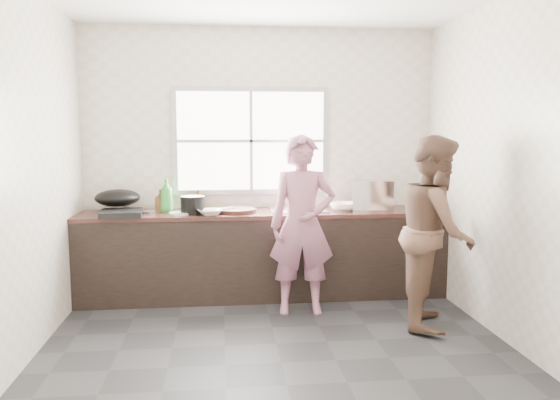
{
  "coord_description": "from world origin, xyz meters",
  "views": [
    {
      "loc": [
        -0.41,
        -4.07,
        1.64
      ],
      "look_at": [
        0.1,
        0.65,
        1.05
      ],
      "focal_mm": 35.0,
      "sensor_mm": 36.0,
      "label": 1
    }
  ],
  "objects": [
    {
      "name": "floor",
      "position": [
        0.0,
        0.0,
        -0.01
      ],
      "size": [
        3.6,
        3.2,
        0.01
      ],
      "primitive_type": "cube",
      "color": "#242427",
      "rests_on": "ground"
    },
    {
      "name": "wall_back",
      "position": [
        0.0,
        1.6,
        1.35
      ],
      "size": [
        3.6,
        0.01,
        2.7
      ],
      "primitive_type": "cube",
      "color": "beige",
      "rests_on": "ground"
    },
    {
      "name": "wall_left",
      "position": [
        -1.8,
        0.0,
        1.35
      ],
      "size": [
        0.01,
        3.2,
        2.7
      ],
      "primitive_type": "cube",
      "color": "beige",
      "rests_on": "ground"
    },
    {
      "name": "wall_right",
      "position": [
        1.8,
        0.0,
        1.35
      ],
      "size": [
        0.01,
        3.2,
        2.7
      ],
      "primitive_type": "cube",
      "color": "beige",
      "rests_on": "ground"
    },
    {
      "name": "wall_front",
      "position": [
        0.0,
        -1.6,
        1.35
      ],
      "size": [
        3.6,
        0.01,
        2.7
      ],
      "primitive_type": "cube",
      "color": "beige",
      "rests_on": "ground"
    },
    {
      "name": "cabinet",
      "position": [
        0.0,
        1.29,
        0.41
      ],
      "size": [
        3.6,
        0.62,
        0.82
      ],
      "primitive_type": "cube",
      "color": "black",
      "rests_on": "floor"
    },
    {
      "name": "countertop",
      "position": [
        0.0,
        1.29,
        0.84
      ],
      "size": [
        3.6,
        0.64,
        0.04
      ],
      "primitive_type": "cube",
      "color": "#341A15",
      "rests_on": "cabinet"
    },
    {
      "name": "sink",
      "position": [
        0.35,
        1.29,
        0.86
      ],
      "size": [
        0.55,
        0.45,
        0.02
      ],
      "primitive_type": "cube",
      "color": "silver",
      "rests_on": "countertop"
    },
    {
      "name": "faucet",
      "position": [
        0.35,
        1.49,
        1.01
      ],
      "size": [
        0.02,
        0.02,
        0.3
      ],
      "primitive_type": "cylinder",
      "color": "silver",
      "rests_on": "countertop"
    },
    {
      "name": "window_frame",
      "position": [
        -0.1,
        1.59,
        1.55
      ],
      "size": [
        1.6,
        0.05,
        1.1
      ],
      "primitive_type": "cube",
      "color": "#9EA0A5",
      "rests_on": "wall_back"
    },
    {
      "name": "window_glazing",
      "position": [
        -0.1,
        1.57,
        1.55
      ],
      "size": [
        1.5,
        0.01,
        1.0
      ],
      "primitive_type": "cube",
      "color": "white",
      "rests_on": "window_frame"
    },
    {
      "name": "woman",
      "position": [
        0.31,
        0.74,
        0.76
      ],
      "size": [
        0.58,
        0.4,
        1.51
      ],
      "primitive_type": "imported",
      "rotation": [
        0.0,
        0.0,
        -0.07
      ],
      "color": "#AD6882",
      "rests_on": "floor"
    },
    {
      "name": "person_side",
      "position": [
        1.39,
        0.3,
        0.81
      ],
      "size": [
        0.85,
        0.95,
        1.62
      ],
      "primitive_type": "imported",
      "rotation": [
        0.0,
        0.0,
        1.22
      ],
      "color": "brown",
      "rests_on": "floor"
    },
    {
      "name": "cutting_board",
      "position": [
        -0.27,
        1.23,
        0.88
      ],
      "size": [
        0.46,
        0.46,
        0.04
      ],
      "primitive_type": "cylinder",
      "rotation": [
        0.0,
        0.0,
        0.22
      ],
      "color": "black",
      "rests_on": "countertop"
    },
    {
      "name": "cleaver",
      "position": [
        -0.35,
        1.26,
        0.9
      ],
      "size": [
        0.2,
        0.18,
        0.01
      ],
      "primitive_type": "cube",
      "rotation": [
        0.0,
        0.0,
        0.62
      ],
      "color": "silver",
      "rests_on": "cutting_board"
    },
    {
      "name": "bowl_mince",
      "position": [
        -0.52,
        1.08,
        0.89
      ],
      "size": [
        0.28,
        0.28,
        0.06
      ],
      "primitive_type": "imported",
      "rotation": [
        0.0,
        0.0,
        0.3
      ],
      "color": "silver",
      "rests_on": "countertop"
    },
    {
      "name": "bowl_crabs",
      "position": [
        0.8,
        1.23,
        0.89
      ],
      "size": [
        0.23,
        0.23,
        0.07
      ],
      "primitive_type": "imported",
      "rotation": [
        0.0,
        0.0,
        -0.11
      ],
      "color": "white",
      "rests_on": "countertop"
    },
    {
      "name": "bowl_held",
      "position": [
        0.31,
        1.08,
        0.89
      ],
      "size": [
        0.25,
        0.25,
        0.06
      ],
      "primitive_type": "imported",
      "rotation": [
        0.0,
        0.0,
        0.28
      ],
      "color": "white",
      "rests_on": "countertop"
    },
    {
      "name": "black_pot",
      "position": [
        -0.69,
        1.21,
        0.94
      ],
      "size": [
        0.26,
        0.26,
        0.17
      ],
      "primitive_type": "cylinder",
      "rotation": [
        0.0,
        0.0,
        -0.13
      ],
      "color": "black",
      "rests_on": "countertop"
    },
    {
      "name": "plate_food",
      "position": [
        -0.81,
        1.17,
        0.87
      ],
      "size": [
        0.23,
        0.23,
        0.02
      ],
      "primitive_type": "cylinder",
      "rotation": [
        0.0,
        0.0,
        -0.08
      ],
      "color": "silver",
      "rests_on": "countertop"
    },
    {
      "name": "bottle_green",
      "position": [
        -0.95,
        1.34,
        1.02
      ],
      "size": [
        0.15,
        0.15,
        0.33
      ],
      "primitive_type": "imported",
      "rotation": [
        0.0,
        0.0,
        0.17
      ],
      "color": "#2E8E36",
      "rests_on": "countertop"
    },
    {
      "name": "bottle_brown_tall",
      "position": [
        -1.01,
        1.36,
        0.96
      ],
      "size": [
        0.1,
        0.1,
        0.2
      ],
      "primitive_type": "imported",
      "rotation": [
        0.0,
        0.0,
        0.06
      ],
      "color": "#493012",
      "rests_on": "countertop"
    },
    {
      "name": "bottle_brown_short",
      "position": [
        -0.65,
        1.52,
        0.95
      ],
      "size": [
        0.17,
        0.17,
        0.18
      ],
      "primitive_type": "imported",
      "rotation": [
        0.0,
        0.0,
        0.21
      ],
      "color": "#513214",
      "rests_on": "countertop"
    },
    {
      "name": "glass_jar",
      "position": [
        -1.03,
        1.49,
        0.91
      ],
      "size": [
        0.08,
        0.08,
        0.09
      ],
      "primitive_type": "cylinder",
      "rotation": [
        0.0,
        0.0,
        0.3
      ],
      "color": "silver",
      "rests_on": "countertop"
    },
    {
      "name": "burner",
      "position": [
        -1.34,
        1.11,
        0.89
      ],
      "size": [
        0.41,
        0.41,
        0.06
      ],
      "primitive_type": "cube",
      "rotation": [
        0.0,
        0.0,
        0.1
      ],
      "color": "black",
      "rests_on": "countertop"
    },
    {
      "name": "wok",
      "position": [
        -1.42,
        1.37,
        1.0
      ],
      "size": [
        0.49,
        0.49,
        0.16
      ],
      "primitive_type": "ellipsoid",
      "rotation": [
        0.0,
        0.0,
        0.12
      ],
      "color": "black",
      "rests_on": "burner"
    },
    {
      "name": "dish_rack",
      "position": [
        1.08,
        1.24,
        1.01
      ],
      "size": [
        0.42,
        0.31,
        0.3
      ],
      "primitive_type": "cube",
      "rotation": [
        0.0,
        0.0,
        -0.07
      ],
      "color": "silver",
      "rests_on": "countertop"
    },
    {
      "name": "pot_lid_left",
      "position": [
        -1.3,
        1.45,
        0.87
      ],
      "size": [
        0.27,
        0.27,
        0.01
      ],
      "primitive_type": "cylinder",
      "rotation": [
        0.0,
        0.0,
        0.13
      ],
      "color": "#A6A8AD",
      "rests_on": "countertop"
    },
    {
      "name": "pot_lid_right",
      "position": [
        -1.1,
        1.36,
        0.87
      ],
      "size": [
        0.28,
        0.28,
        0.01
      ],
      "primitive_type": "cylinder",
      "rotation": [
        0.0,
        0.0,
        0.34
      ],
      "color": "#AFB2B6",
      "rests_on": "countertop"
    }
  ]
}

